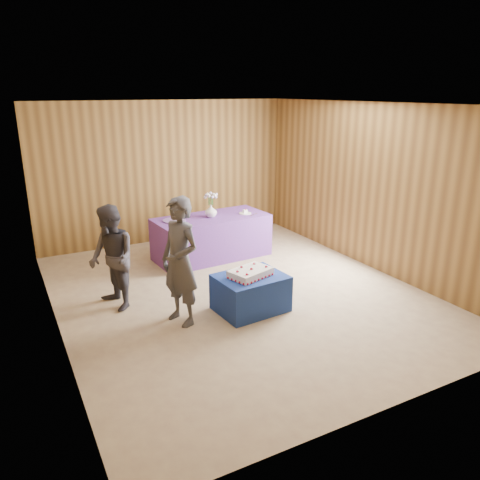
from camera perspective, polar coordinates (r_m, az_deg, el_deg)
ground at (r=6.98m, az=-0.25°, el=-6.49°), size 6.00×6.00×0.00m
room_shell at (r=6.45m, az=-0.28°, el=8.27°), size 5.04×6.04×2.72m
cake_table at (r=6.38m, az=1.29°, el=-6.46°), size 0.95×0.77×0.50m
serving_table at (r=8.34m, az=-3.48°, el=0.35°), size 2.05×1.02×0.75m
sheet_cake at (r=6.25m, az=1.28°, el=-4.01°), size 0.66×0.54×0.13m
vase at (r=8.20m, az=-3.56°, el=3.55°), size 0.24×0.24×0.21m
flower_spray at (r=8.14m, az=-3.60°, el=5.37°), size 0.24×0.25×0.19m
platter at (r=8.02m, az=-8.00°, el=2.36°), size 0.41×0.41×0.02m
plate at (r=8.43m, az=0.63°, el=3.27°), size 0.26×0.26×0.01m
cake_slice at (r=8.42m, az=0.63°, el=3.53°), size 0.07×0.06×0.09m
knife at (r=8.36m, az=1.65°, el=3.11°), size 0.24×0.14×0.00m
guest_left at (r=5.89m, az=-7.31°, el=-2.64°), size 0.57×0.70×1.66m
guest_right at (r=6.50m, az=-15.35°, el=-2.16°), size 0.67×0.79×1.44m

